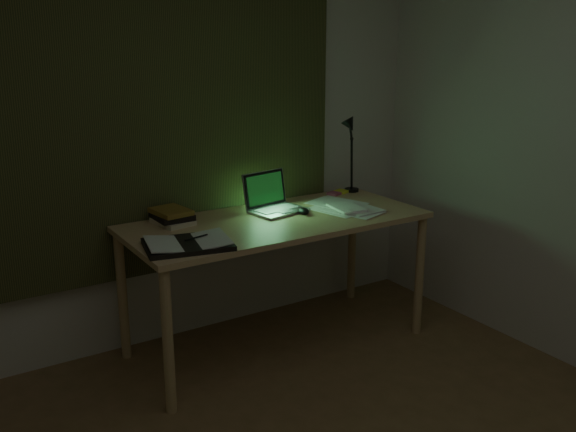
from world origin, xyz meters
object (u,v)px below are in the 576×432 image
at_px(laptop, 279,193).
at_px(open_textbook, 188,243).
at_px(desk_lamp, 353,154).
at_px(desk, 277,283).
at_px(book_stack, 172,216).
at_px(loose_papers, 337,209).

xyz_separation_m(laptop, open_textbook, (-0.71, -0.30, -0.09)).
height_order(laptop, desk_lamp, desk_lamp).
bearing_deg(desk, desk_lamp, 21.25).
xyz_separation_m(open_textbook, book_stack, (0.09, 0.41, 0.03)).
height_order(desk, open_textbook, open_textbook).
xyz_separation_m(desk, open_textbook, (-0.62, -0.19, 0.40)).
relative_size(open_textbook, desk_lamp, 0.83).
distance_m(open_textbook, loose_papers, 1.03).
bearing_deg(loose_papers, laptop, 152.78).
relative_size(loose_papers, desk_lamp, 0.76).
bearing_deg(desk_lamp, book_stack, 168.48).
distance_m(laptop, loose_papers, 0.36).
bearing_deg(desk, laptop, 53.62).
xyz_separation_m(laptop, loose_papers, (0.31, -0.16, -0.10)).
bearing_deg(loose_papers, book_stack, 163.78).
distance_m(book_stack, loose_papers, 0.97).
bearing_deg(loose_papers, open_textbook, -171.85).
distance_m(desk, book_stack, 0.72).
bearing_deg(laptop, desk, -136.85).
bearing_deg(desk_lamp, laptop, -179.68).
relative_size(book_stack, loose_papers, 0.58).
bearing_deg(desk, loose_papers, -6.01).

